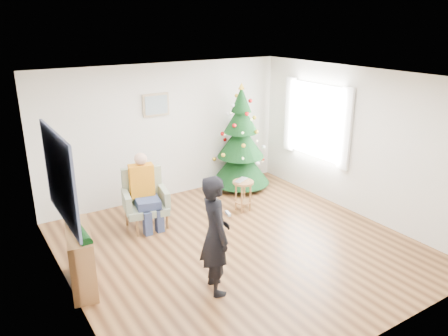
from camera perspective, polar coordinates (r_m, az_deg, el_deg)
floor at (r=6.91m, az=2.02°, el=-10.19°), size 5.00×5.00×0.00m
ceiling at (r=6.08m, az=2.30°, el=11.73°), size 5.00×5.00×0.00m
wall_back at (r=8.46m, az=-7.55°, el=4.70°), size 5.00×0.00×5.00m
wall_front at (r=4.71m, az=19.91°, el=-8.30°), size 5.00×0.00×5.00m
wall_left at (r=5.45m, az=-20.11°, el=-4.56°), size 0.00×5.00×5.00m
wall_right at (r=8.01m, az=17.05°, el=3.19°), size 0.00×5.00×5.00m
window_panel at (r=8.60m, az=12.02°, el=6.04°), size 0.04×1.30×1.40m
curtains at (r=8.58m, az=11.88°, el=6.02°), size 0.05×1.75×1.50m
christmas_tree at (r=8.90m, az=2.21°, el=3.43°), size 1.21×1.21×2.18m
stool at (r=7.99m, az=2.51°, el=-3.63°), size 0.38×0.38×0.57m
laptop at (r=7.89m, az=2.54°, el=-1.67°), size 0.37×0.32×0.02m
armchair at (r=7.52m, az=-10.21°, el=-4.89°), size 0.82×0.78×0.98m
seated_person at (r=7.36m, az=-10.28°, el=-2.93°), size 0.46×0.62×1.29m
standing_man at (r=5.54m, az=-1.15°, el=-8.73°), size 0.50×0.65×1.58m
game_controller at (r=5.48m, az=0.52°, el=-5.97°), size 0.06×0.13×0.04m
console at (r=6.11m, az=-18.20°, el=-11.10°), size 0.49×1.04×0.80m
garland at (r=5.92m, az=-18.61°, el=-7.57°), size 0.14×0.90×0.14m
tapestry at (r=5.64m, az=-20.71°, el=-1.08°), size 0.03×1.50×1.15m
framed_picture at (r=8.23m, az=-8.88°, el=8.16°), size 0.52×0.05×0.42m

